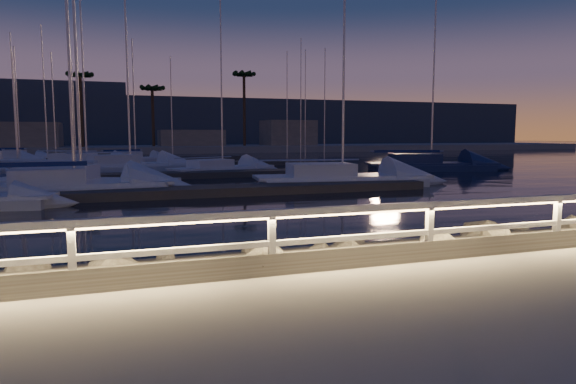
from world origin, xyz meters
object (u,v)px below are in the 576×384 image
Objects in this scene: sailboat_l at (220,168)px; sailboat_m at (18,157)px; sailboat_c at (77,182)px; sailboat_h at (427,164)px; sailboat_b at (69,186)px; sailboat_k at (84,163)px; sailboat_n at (134,159)px; sailboat_d at (338,178)px; sailboat_g at (127,166)px; guard_rail at (377,220)px.

sailboat_l is 28.98m from sailboat_m.
sailboat_c is at bearing -158.04° from sailboat_l.
sailboat_c is at bearing -149.46° from sailboat_h.
sailboat_k reaches higher than sailboat_b.
sailboat_h is at bearing -62.83° from sailboat_n.
sailboat_d is 0.96× the size of sailboat_h.
sailboat_g is 6.05m from sailboat_k.
sailboat_m is at bearing 126.49° from sailboat_n.
sailboat_m is at bearing 128.79° from sailboat_d.
sailboat_k is at bearing -47.29° from sailboat_m.
sailboat_c is at bearing 179.90° from sailboat_d.
sailboat_h is (25.47, 9.10, -0.00)m from sailboat_b.
sailboat_d is at bearing -3.32° from sailboat_b.
sailboat_d is at bearing -128.24° from sailboat_h.
sailboat_c reaches higher than sailboat_m.
sailboat_h is at bearing -21.55° from sailboat_m.
guard_rail is 45.41m from sailboat_n.
guard_rail is at bearing -105.19° from sailboat_d.
sailboat_h reaches higher than sailboat_d.
sailboat_h is 16.30m from sailboat_l.
sailboat_c is 13.52m from sailboat_g.
sailboat_l is 17.59m from sailboat_n.
sailboat_c is 0.97× the size of sailboat_d.
sailboat_l is at bearing 45.13° from sailboat_b.
sailboat_b is at bearing -65.21° from sailboat_k.
sailboat_h reaches higher than sailboat_m.
sailboat_b reaches higher than sailboat_m.
sailboat_h reaches higher than sailboat_l.
sailboat_c is 12.66m from sailboat_l.
sailboat_b is 1.21× the size of sailboat_n.
sailboat_l reaches higher than sailboat_m.
sailboat_k reaches higher than sailboat_l.
sailboat_n is (-9.59, 27.44, -0.04)m from sailboat_d.
sailboat_n is at bearing 70.08° from sailboat_g.
sailboat_b reaches higher than sailboat_l.
sailboat_l is (9.49, -9.50, -0.05)m from sailboat_k.
sailboat_n is (4.29, 7.31, -0.04)m from sailboat_k.
sailboat_g is 1.31× the size of sailboat_n.
guard_rail is 18.69m from sailboat_b.
sailboat_b is 13.66m from sailboat_d.
guard_rail is 3.28× the size of sailboat_l.
sailboat_c is 0.93× the size of sailboat_h.
sailboat_g is (-3.14, 32.94, -0.90)m from guard_rail.
sailboat_d is 1.22× the size of sailboat_l.
sailboat_d reaches higher than sailboat_c.
sailboat_g is (3.03, 15.31, 0.00)m from sailboat_b.
sailboat_g is 7.64m from sailboat_l.
sailboat_k is at bearing 132.10° from sailboat_d.
sailboat_n is at bearing 116.78° from sailboat_d.
sailboat_m is 13.32m from sailboat_n.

